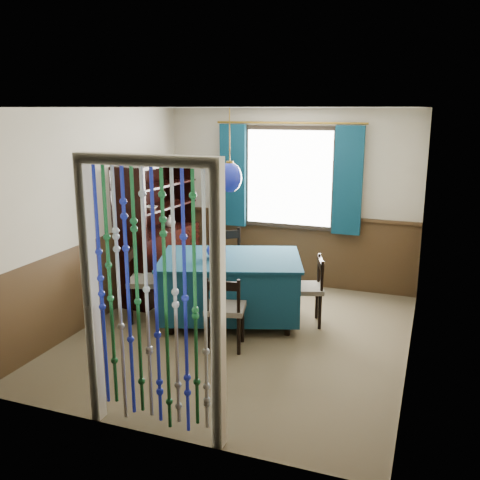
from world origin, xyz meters
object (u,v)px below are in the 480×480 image
at_px(chair_right, 308,288).
at_px(vase_sideboard, 170,220).
at_px(dining_table, 230,285).
at_px(chair_near, 225,310).
at_px(chair_far, 228,265).
at_px(chair_left, 145,281).
at_px(pendant_lamp, 230,177).
at_px(vase_table, 216,249).
at_px(sideboard, 158,250).
at_px(bowl_shelf, 150,208).

height_order(chair_right, vase_sideboard, vase_sideboard).
relative_size(dining_table, vase_sideboard, 10.71).
relative_size(chair_near, chair_far, 0.86).
bearing_deg(chair_right, chair_left, 87.43).
height_order(chair_right, pendant_lamp, pendant_lamp).
xyz_separation_m(dining_table, chair_left, (-0.98, -0.30, 0.02)).
bearing_deg(chair_near, chair_right, 42.70).
bearing_deg(chair_near, chair_far, 97.37).
relative_size(chair_far, vase_table, 4.37).
distance_m(dining_table, chair_right, 0.92).
relative_size(chair_near, vase_sideboard, 4.59).
bearing_deg(pendant_lamp, sideboard, 156.07).
relative_size(chair_right, vase_table, 3.74).
xyz_separation_m(dining_table, vase_sideboard, (-1.21, 0.81, 0.54)).
bearing_deg(vase_sideboard, dining_table, -33.71).
height_order(chair_near, sideboard, sideboard).
distance_m(dining_table, vase_sideboard, 1.55).
relative_size(chair_far, pendant_lamp, 1.02).
distance_m(chair_far, sideboard, 1.01).
distance_m(chair_right, vase_sideboard, 2.24).
bearing_deg(vase_table, sideboard, 150.93).
bearing_deg(sideboard, dining_table, -18.89).
xyz_separation_m(chair_left, vase_table, (0.83, 0.24, 0.42)).
relative_size(chair_far, chair_left, 1.06).
xyz_separation_m(chair_near, vase_table, (-0.38, 0.68, 0.46)).
relative_size(pendant_lamp, bowl_shelf, 5.04).
height_order(chair_far, chair_left, chair_far).
relative_size(chair_near, chair_right, 1.00).
distance_m(chair_left, bowl_shelf, 1.00).
bearing_deg(chair_right, vase_sideboard, 56.33).
relative_size(sideboard, pendant_lamp, 1.92).
bearing_deg(vase_sideboard, bowl_shelf, -90.00).
xyz_separation_m(chair_far, pendant_lamp, (0.27, -0.61, 1.23)).
height_order(chair_near, chair_far, chair_far).
relative_size(chair_right, bowl_shelf, 4.39).
xyz_separation_m(pendant_lamp, vase_table, (-0.15, -0.06, -0.84)).
distance_m(dining_table, pendant_lamp, 1.28).
bearing_deg(chair_left, bowl_shelf, -177.56).
relative_size(chair_near, chair_left, 0.91).
height_order(pendant_lamp, bowl_shelf, pendant_lamp).
xyz_separation_m(sideboard, vase_table, (1.12, -0.62, 0.28)).
height_order(chair_far, vase_sideboard, vase_sideboard).
bearing_deg(dining_table, sideboard, 137.26).
relative_size(dining_table, chair_right, 2.34).
relative_size(vase_table, bowl_shelf, 1.17).
bearing_deg(bowl_shelf, chair_left, -68.91).
bearing_deg(dining_table, bowl_shelf, 147.63).
xyz_separation_m(chair_left, sideboard, (-0.29, 0.86, 0.14)).
bearing_deg(chair_left, chair_right, 87.33).
distance_m(chair_near, vase_table, 0.90).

